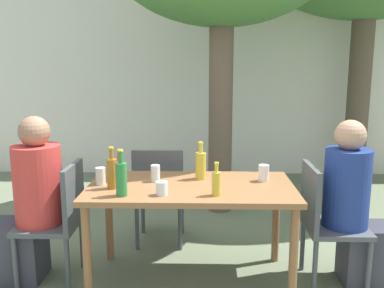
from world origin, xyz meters
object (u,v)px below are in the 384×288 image
Objects in this scene: patio_chair_0 at (60,215)px; patio_chair_1 at (324,218)px; drinking_glass_0 at (264,173)px; drinking_glass_3 at (155,173)px; soda_bottle_0 at (119,167)px; green_bottle_3 at (121,178)px; amber_bottle_1 at (112,172)px; patio_chair_2 at (159,191)px; oil_cruet_2 at (201,165)px; person_seated_0 at (29,208)px; dining_table_front at (191,196)px; drinking_glass_1 at (162,188)px; person_seated_1 at (356,212)px; drinking_glass_2 at (101,176)px; oil_cruet_4 at (216,183)px.

patio_chair_0 is 1.97m from patio_chair_1.
drinking_glass_0 and drinking_glass_3 have the same top height.
green_bottle_3 is at bearing -77.12° from soda_bottle_0.
patio_chair_2 is at bearing 70.67° from amber_bottle_1.
patio_chair_2 is 3.11× the size of oil_cruet_2.
person_seated_0 is at bearing -172.37° from oil_cruet_2.
patio_chair_1 is 1.00m from oil_cruet_2.
drinking_glass_3 reaches higher than dining_table_front.
drinking_glass_1 is (-1.18, -0.24, 0.29)m from patio_chair_1.
person_seated_1 is at bearing -3.72° from drinking_glass_3.
amber_bottle_1 is (-1.78, -0.09, 0.31)m from person_seated_1.
person_seated_0 is at bearing -180.00° from dining_table_front.
patio_chair_1 is at bearing 3.49° from amber_bottle_1.
dining_table_front is 5.19× the size of oil_cruet_2.
drinking_glass_1 is 0.53m from drinking_glass_2.
person_seated_0 is 9.87× the size of drinking_glass_2.
drinking_glass_3 is (-0.34, -0.08, -0.05)m from oil_cruet_2.
oil_cruet_2 is (-1.15, 0.17, 0.31)m from person_seated_1.
person_seated_0 is 2.43m from person_seated_1.
green_bottle_3 reaches higher than patio_chair_2.
person_seated_1 is 5.29× the size of soda_bottle_0.
person_seated_0 is at bearing -90.00° from patio_chair_0.
patio_chair_2 is 0.80m from drinking_glass_2.
drinking_glass_2 is at bearing -179.97° from dining_table_front.
drinking_glass_2 is (-0.74, -0.17, -0.05)m from oil_cruet_2.
person_seated_0 reaches higher than patio_chair_1.
green_bottle_3 is (0.53, -0.26, 0.37)m from patio_chair_0.
drinking_glass_3 is (0.29, -0.06, -0.03)m from soda_bottle_0.
drinking_glass_3 is (-0.27, 0.10, 0.15)m from dining_table_front.
oil_cruet_2 reaches higher than drinking_glass_1.
oil_cruet_2 is at bearing 97.63° from person_seated_0.
drinking_glass_1 is (-0.26, -0.41, -0.07)m from oil_cruet_2.
person_seated_1 is 1.81m from soda_bottle_0.
patio_chair_1 is 2.84× the size of green_bottle_3.
green_bottle_3 is at bearing -177.97° from oil_cruet_4.
patio_chair_2 is at bearing 148.68° from drinking_glass_0.
dining_table_front is 0.61m from soda_bottle_0.
person_seated_1 is 1.11m from oil_cruet_4.
person_seated_1 is at bearing 0.01° from drinking_glass_2.
patio_chair_0 is 3.92× the size of oil_cruet_4.
dining_table_front is 1.67× the size of patio_chair_1.
patio_chair_0 is 7.19× the size of drinking_glass_0.
patio_chair_0 is at bearing -159.69° from soda_bottle_0.
oil_cruet_4 is at bearing -75.41° from oil_cruet_2.
dining_table_front is 1.22m from person_seated_0.
soda_bottle_0 is 0.29m from drinking_glass_3.
green_bottle_3 reaches higher than drinking_glass_1.
drinking_glass_3 is (-0.08, 0.34, 0.02)m from drinking_glass_1.
person_seated_1 reaches higher than soda_bottle_0.
patio_chair_0 is at bearing 90.00° from person_seated_1.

